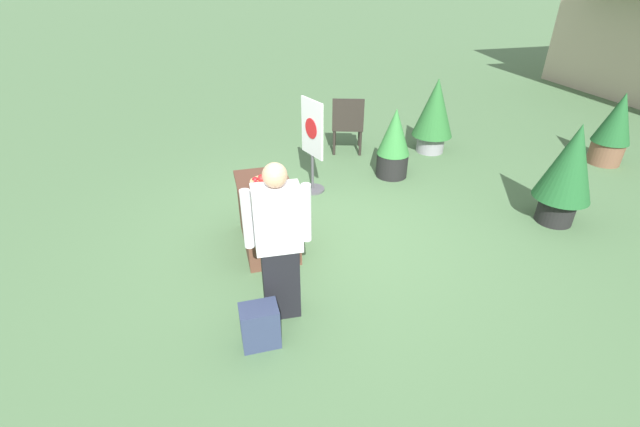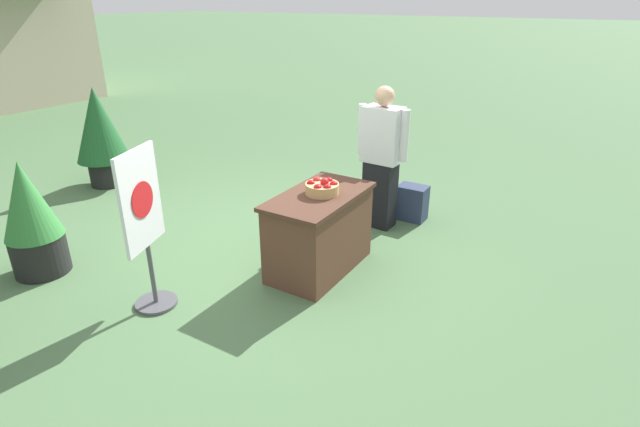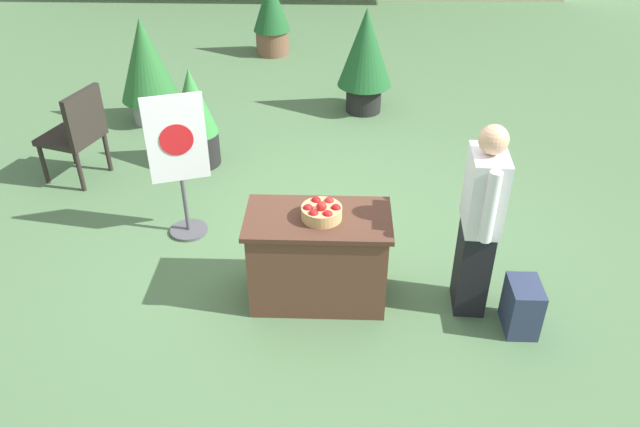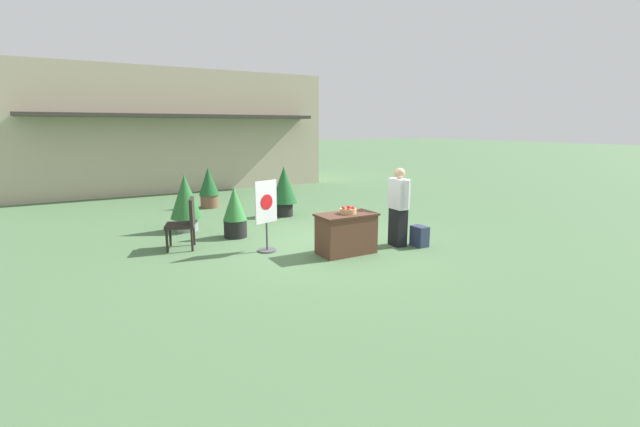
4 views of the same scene
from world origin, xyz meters
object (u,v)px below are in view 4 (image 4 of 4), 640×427
Objects in this scene: display_table at (346,233)px; potted_plant_near_right at (209,186)px; person_visitor at (399,207)px; potted_plant_far_left at (284,188)px; poster_board at (266,214)px; apple_basket at (348,210)px; patio_chair at (185,220)px; backpack at (420,236)px; potted_plant_near_left at (235,212)px; potted_plant_far_right at (185,200)px.

potted_plant_near_right is at bearing 99.13° from display_table.
person_visitor is 1.18× the size of potted_plant_far_left.
potted_plant_near_right is at bearing 122.51° from potted_plant_far_left.
display_table is 0.81× the size of poster_board.
apple_basket is 0.31× the size of patio_chair.
apple_basket is at bearing 162.33° from patio_chair.
backpack is 0.34× the size of potted_plant_near_right.
potted_plant_near_left is (-3.04, 2.60, 0.36)m from backpack.
display_table is at bearing -56.27° from potted_plant_far_right.
backpack is at bearing -68.19° from potted_plant_near_right.
potted_plant_far_left is (-1.12, 4.13, 0.56)m from backpack.
display_table is 2.70m from potted_plant_near_left.
person_visitor reaches higher than potted_plant_far_right.
apple_basket is (0.03, -0.02, 0.45)m from display_table.
potted_plant_far_right is 1.19× the size of potted_plant_near_left.
person_visitor is at bearing -44.70° from potted_plant_far_right.
potted_plant_near_left is (0.80, -1.12, -0.17)m from potted_plant_far_right.
poster_board is 1.37× the size of patio_chair.
potted_plant_near_left is (1.16, 0.39, -0.01)m from patio_chair.
patio_chair is 0.83× the size of potted_plant_near_right.
person_visitor is 1.20× the size of potted_plant_far_right.
poster_board is (-1.28, 0.89, 0.36)m from display_table.
display_table is 0.45m from apple_basket.
apple_basket is at bearing -56.07° from potted_plant_far_right.
apple_basket reaches higher than display_table.
potted_plant_near_right reaches higher than backpack.
potted_plant_near_left is at bearing 139.50° from backpack.
person_visitor is 1.57× the size of patio_chair.
potted_plant_near_left reaches higher than apple_basket.
person_visitor is 1.31× the size of potted_plant_near_right.
potted_plant_far_right is (-3.84, 3.71, 0.53)m from backpack.
poster_board is at bearing -17.75° from person_visitor.
display_table is at bearing 168.21° from backpack.
patio_chair is 0.75× the size of potted_plant_far_left.
potted_plant_near_left is at bearing -143.51° from patio_chair.
apple_basket is at bearing -96.53° from potted_plant_far_left.
potted_plant_near_right is 2.68m from potted_plant_far_left.
potted_plant_far_left reaches higher than patio_chair.
potted_plant_far_right is at bearing -171.28° from potted_plant_far_left.
person_visitor is at bearing -78.90° from potted_plant_far_left.
backpack is 5.37m from potted_plant_far_right.
poster_board reaches higher than backpack.
person_visitor reaches higher than patio_chair.
potted_plant_far_right is at bearing -176.85° from poster_board.
potted_plant_far_right is (-1.29, -2.68, 0.10)m from potted_plant_near_right.
person_visitor is (1.22, -0.06, 0.42)m from display_table.
poster_board is 2.68m from potted_plant_far_right.
backpack is at bearing 48.73° from poster_board.
display_table is 0.71× the size of person_visitor.
patio_chair is 0.91× the size of potted_plant_near_left.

